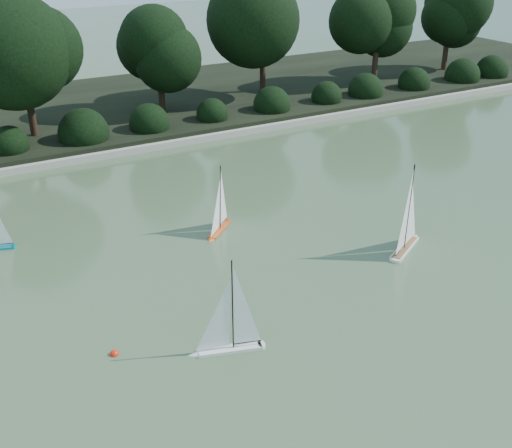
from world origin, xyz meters
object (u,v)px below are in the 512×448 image
(sailboat_white_a, at_px, (224,337))
(race_buoy, at_px, (114,354))
(sailboat_white_b, at_px, (408,234))
(sailboat_orange, at_px, (218,221))

(sailboat_white_a, xyz_separation_m, race_buoy, (-1.44, 0.72, -0.25))
(sailboat_white_a, xyz_separation_m, sailboat_white_b, (4.55, 1.20, 0.04))
(sailboat_white_a, distance_m, sailboat_white_b, 4.71)
(sailboat_orange, xyz_separation_m, race_buoy, (-3.12, -2.88, -0.23))
(sailboat_white_b, xyz_separation_m, race_buoy, (-5.99, -0.48, -0.29))
(sailboat_white_a, relative_size, race_buoy, 11.68)
(sailboat_orange, bearing_deg, race_buoy, -137.30)
(sailboat_white_b, bearing_deg, race_buoy, -175.46)
(sailboat_white_a, bearing_deg, sailboat_orange, 64.99)
(sailboat_white_a, height_order, sailboat_orange, sailboat_white_a)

